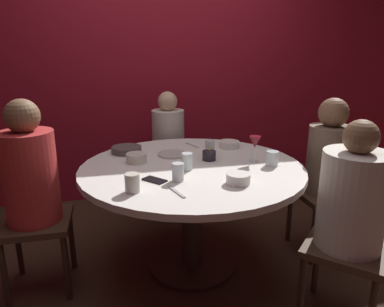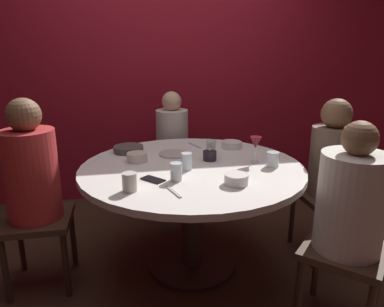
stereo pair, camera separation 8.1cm
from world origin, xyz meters
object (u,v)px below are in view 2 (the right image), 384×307
object	(u,v)px
seated_diner_front_right	(351,206)
cup_near_candle	(187,161)
seated_diner_right	(331,161)
cup_by_right_diner	(130,182)
cell_phone	(153,180)
bowl_sauce_side	(137,157)
dining_table	(192,185)
bowl_small_white	(129,149)
cup_center_front	(176,172)
seated_diner_left	(32,176)
candle_holder	(210,156)
wine_glass	(256,144)
bowl_serving_large	(231,145)
bowl_salad_center	(236,179)
dinner_plate	(174,154)
seated_diner_back	(172,139)
cup_far_edge	(273,159)
cup_by_left_diner	(211,148)

from	to	relation	value
seated_diner_front_right	cup_near_candle	size ratio (longest dim) A/B	10.82
seated_diner_right	cup_by_right_diner	size ratio (longest dim) A/B	11.45
cell_phone	bowl_sauce_side	bearing A→B (deg)	-119.83
dining_table	bowl_small_white	world-z (taller)	bowl_small_white
cup_center_front	bowl_sauce_side	bearing A→B (deg)	116.79
seated_diner_left	cup_center_front	world-z (taller)	seated_diner_left
candle_holder	cell_phone	bearing A→B (deg)	-142.88
wine_glass	cup_near_candle	bearing A→B (deg)	-173.49
bowl_serving_large	bowl_small_white	distance (m)	0.77
bowl_salad_center	dinner_plate	bearing A→B (deg)	112.56
candle_holder	wine_glass	bearing A→B (deg)	-20.58
candle_holder	bowl_serving_large	bearing A→B (deg)	49.02
dining_table	cell_phone	distance (m)	0.38
bowl_salad_center	cup_by_right_diner	xyz separation A→B (m)	(-0.59, 0.01, 0.02)
bowl_sauce_side	cup_by_right_diner	bearing A→B (deg)	-96.74
bowl_small_white	seated_diner_left	bearing A→B (deg)	-146.01
seated_diner_left	bowl_small_white	size ratio (longest dim) A/B	5.59
bowl_small_white	cup_near_candle	distance (m)	0.58
cell_phone	bowl_salad_center	bearing A→B (deg)	120.88
wine_glass	bowl_sauce_side	distance (m)	0.79
dining_table	cup_by_right_diner	xyz separation A→B (m)	(-0.41, -0.36, 0.19)
dinner_plate	candle_holder	bearing A→B (deg)	-37.53
bowl_small_white	bowl_sauce_side	bearing A→B (deg)	-77.84
cup_near_candle	cup_center_front	world-z (taller)	cup_near_candle
dinner_plate	cup_center_front	world-z (taller)	cup_center_front
candle_holder	bowl_small_white	xyz separation A→B (m)	(-0.54, 0.31, -0.01)
seated_diner_front_right	dinner_plate	xyz separation A→B (m)	(-0.77, 0.94, 0.04)
seated_diner_right	bowl_small_white	size ratio (longest dim) A/B	5.34
bowl_sauce_side	seated_diner_front_right	bearing A→B (deg)	-39.05
cell_phone	seated_diner_back	bearing A→B (deg)	-143.88
cup_by_right_diner	bowl_small_white	bearing A→B (deg)	89.35
bowl_salad_center	cup_far_edge	xyz separation A→B (m)	(0.33, 0.26, 0.02)
seated_diner_front_right	dinner_plate	size ratio (longest dim) A/B	5.43
dining_table	seated_diner_back	xyz separation A→B (m)	(0.00, 0.95, 0.08)
cup_near_candle	cup_center_front	bearing A→B (deg)	-117.22
bowl_serving_large	bowl_sauce_side	xyz separation A→B (m)	(-0.72, -0.21, 0.00)
seated_diner_left	cup_by_left_diner	bearing A→B (deg)	9.98
cup_near_candle	candle_holder	bearing A→B (deg)	40.50
candle_holder	seated_diner_back	bearing A→B (deg)	99.13
cell_phone	cup_by_right_diner	size ratio (longest dim) A/B	1.39
bowl_salad_center	cup_by_right_diner	distance (m)	0.59
cup_far_edge	seated_diner_back	bearing A→B (deg)	115.29
seated_diner_back	cell_phone	world-z (taller)	seated_diner_back
cup_by_right_diner	bowl_sauce_side	bearing A→B (deg)	83.26
bowl_small_white	cup_by_left_diner	distance (m)	0.60
bowl_salad_center	cup_near_candle	xyz separation A→B (m)	(-0.23, 0.30, 0.02)
wine_glass	bowl_serving_large	world-z (taller)	wine_glass
seated_diner_right	cup_far_edge	bearing A→B (deg)	13.45
bowl_serving_large	cup_center_front	size ratio (longest dim) A/B	1.47
seated_diner_front_right	candle_holder	xyz separation A→B (m)	(-0.55, 0.77, 0.07)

